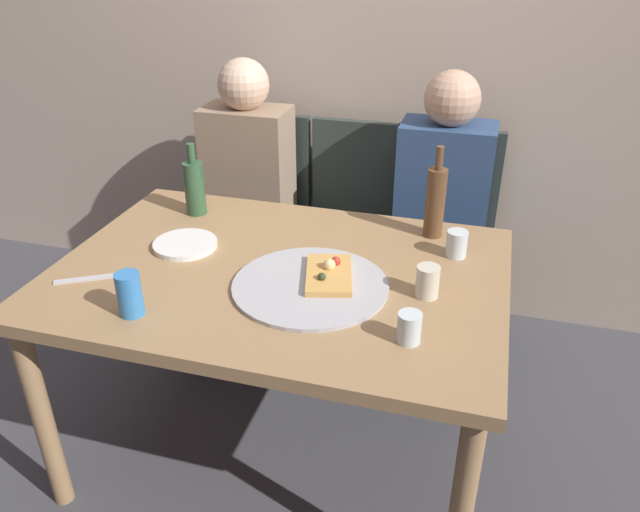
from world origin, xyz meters
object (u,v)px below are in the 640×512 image
tumbler_near (428,282)px  plate_stack (185,244)px  wine_bottle (195,187)px  guest_in_beanie (439,213)px  soda_can (130,294)px  pizza_slice_last (329,274)px  dining_table (280,292)px  pizza_tray (310,286)px  chair_right (440,226)px  table_knife (94,278)px  guest_in_sweater (241,191)px  chair_middle (355,216)px  chair_left (256,205)px  wine_glass (409,328)px  beer_bottle (435,201)px  tumbler_far (457,244)px

tumbler_near → plate_stack: size_ratio=0.45×
wine_bottle → guest_in_beanie: size_ratio=0.22×
soda_can → plate_stack: soda_can is taller
pizza_slice_last → guest_in_beanie: (0.24, 0.74, -0.10)m
tumbler_near → dining_table: bearing=176.7°
wine_bottle → soda_can: (0.12, -0.64, -0.04)m
pizza_tray → chair_right: chair_right is taller
dining_table → guest_in_beanie: bearing=60.6°
wine_bottle → table_knife: size_ratio=1.17×
dining_table → soda_can: size_ratio=11.01×
soda_can → plate_stack: 0.39m
guest_in_sweater → guest_in_beanie: (0.83, 0.00, 0.00)m
tumbler_near → guest_in_sweater: (-0.87, 0.75, -0.12)m
dining_table → guest_in_beanie: guest_in_beanie is taller
chair_middle → chair_left: bearing=0.0°
pizza_tray → wine_glass: (0.31, -0.18, 0.03)m
pizza_tray → wine_glass: bearing=-30.1°
beer_bottle → chair_middle: size_ratio=0.34×
beer_bottle → chair_left: bearing=148.6°
soda_can → chair_middle: bearing=74.5°
plate_stack → chair_middle: chair_middle is taller
beer_bottle → chair_middle: bearing=126.5°
soda_can → table_knife: size_ratio=0.55×
guest_in_beanie → guest_in_sweater: bearing=0.0°
beer_bottle → chair_middle: (-0.38, 0.51, -0.33)m
pizza_slice_last → table_knife: (-0.66, -0.18, -0.02)m
table_knife → chair_right: chair_right is taller
wine_bottle → beer_bottle: (0.83, 0.05, 0.02)m
tumbler_far → chair_left: bearing=145.4°
wine_bottle → tumbler_near: size_ratio=2.81×
pizza_tray → beer_bottle: (0.29, 0.43, 0.12)m
dining_table → pizza_tray: 0.16m
soda_can → pizza_tray: bearing=31.7°
tumbler_near → chair_middle: 1.02m
chair_middle → wine_glass: bearing=109.3°
pizza_tray → plate_stack: bearing=164.3°
guest_in_sweater → wine_bottle: bearing=90.7°
pizza_tray → wine_bottle: bearing=144.8°
plate_stack → chair_left: (-0.09, 0.81, -0.22)m
beer_bottle → table_knife: (-0.92, -0.56, -0.12)m
pizza_slice_last → chair_middle: (-0.12, 0.89, -0.23)m
dining_table → chair_right: (0.41, 0.87, -0.13)m
wine_glass → guest_in_beanie: size_ratio=0.07×
soda_can → guest_in_sweater: size_ratio=0.10×
chair_right → wine_glass: bearing=91.2°
pizza_tray → wine_bottle: 0.67m
pizza_slice_last → tumbler_far: bearing=36.9°
pizza_tray → wine_bottle: wine_bottle is taller
plate_stack → chair_middle: size_ratio=0.23×
plate_stack → chair_right: 1.12m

